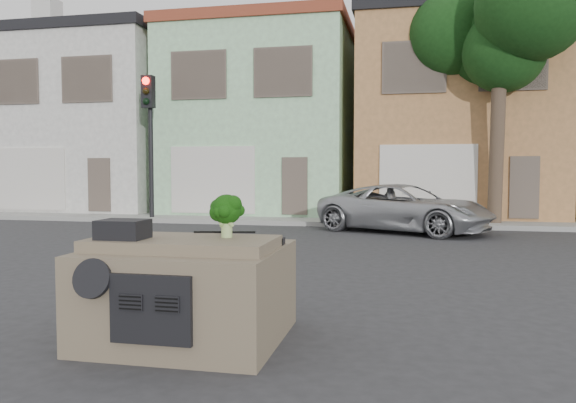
% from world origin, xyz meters
% --- Properties ---
extents(ground_plane, '(120.00, 120.00, 0.00)m').
position_xyz_m(ground_plane, '(0.00, 0.00, 0.00)').
color(ground_plane, '#303033').
rests_on(ground_plane, ground).
extents(sidewalk, '(40.00, 3.00, 0.15)m').
position_xyz_m(sidewalk, '(0.00, 10.50, 0.07)').
color(sidewalk, gray).
rests_on(sidewalk, ground).
extents(townhouse_white, '(7.20, 8.20, 7.55)m').
position_xyz_m(townhouse_white, '(-11.00, 14.50, 3.77)').
color(townhouse_white, silver).
rests_on(townhouse_white, ground).
extents(townhouse_mint, '(7.20, 8.20, 7.55)m').
position_xyz_m(townhouse_mint, '(-3.50, 14.50, 3.77)').
color(townhouse_mint, '#A2D7A3').
rests_on(townhouse_mint, ground).
extents(townhouse_tan, '(7.20, 8.20, 7.55)m').
position_xyz_m(townhouse_tan, '(4.00, 14.50, 3.77)').
color(townhouse_tan, '#AE7948').
rests_on(townhouse_tan, ground).
extents(silver_pickup, '(5.53, 4.17, 1.40)m').
position_xyz_m(silver_pickup, '(2.24, 7.98, 0.00)').
color(silver_pickup, '#A7A9AE').
rests_on(silver_pickup, ground).
extents(traffic_signal, '(0.40, 0.40, 5.10)m').
position_xyz_m(traffic_signal, '(-6.50, 9.50, 2.55)').
color(traffic_signal, black).
rests_on(traffic_signal, ground).
extents(tree_near, '(4.40, 4.00, 8.50)m').
position_xyz_m(tree_near, '(5.00, 9.80, 4.25)').
color(tree_near, '#133611').
rests_on(tree_near, ground).
extents(car_dashboard, '(2.00, 1.80, 1.12)m').
position_xyz_m(car_dashboard, '(0.00, -3.00, 0.56)').
color(car_dashboard, '#6C5E49').
rests_on(car_dashboard, ground).
extents(instrument_hump, '(0.48, 0.38, 0.20)m').
position_xyz_m(instrument_hump, '(-0.58, -3.35, 1.22)').
color(instrument_hump, black).
rests_on(instrument_hump, car_dashboard).
extents(wiper_arm, '(0.69, 0.15, 0.02)m').
position_xyz_m(wiper_arm, '(0.28, -2.62, 1.13)').
color(wiper_arm, black).
rests_on(wiper_arm, car_dashboard).
extents(broccoli, '(0.50, 0.50, 0.47)m').
position_xyz_m(broccoli, '(0.43, -3.00, 1.35)').
color(broccoli, '#0E3408').
rests_on(broccoli, car_dashboard).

